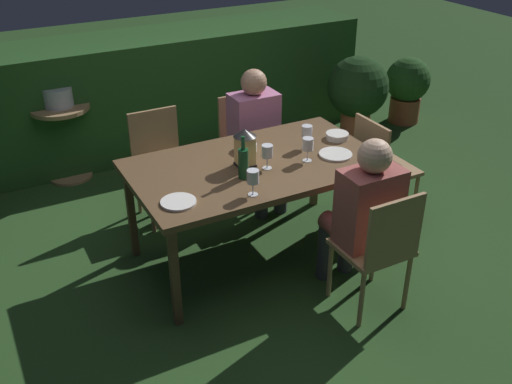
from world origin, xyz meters
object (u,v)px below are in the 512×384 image
object	(u,v)px
lantern_centerpiece	(245,146)
potted_plant_corner	(407,86)
wine_glass_b	(307,132)
ice_bucket	(57,96)
dining_table	(256,170)
side_table	(63,131)
chair_side_left_b	(379,246)
plate_b	(336,154)
person_in_pink	(257,133)
bowl_olives	(337,136)
chair_side_right_b	(247,141)
wine_glass_c	(253,178)
chair_side_right_a	(161,160)
bowl_bread	(246,147)
person_in_rust	(362,211)
plate_a	(178,202)
wine_glass_a	(267,152)
potted_plant_by_hedge	(358,91)
green_bottle_on_table	(243,162)
wine_glass_d	(308,145)
chair_head_far	(380,165)

from	to	relation	value
lantern_centerpiece	potted_plant_corner	world-z (taller)	lantern_centerpiece
wine_glass_b	ice_bucket	size ratio (longest dim) A/B	0.49
dining_table	side_table	world-z (taller)	dining_table
dining_table	lantern_centerpiece	bearing A→B (deg)	-179.35
lantern_centerpiece	ice_bucket	xyz separation A→B (m)	(-0.85, 1.91, -0.11)
chair_side_left_b	plate_b	bearing A→B (deg)	77.47
dining_table	ice_bucket	distance (m)	2.13
lantern_centerpiece	person_in_pink	bearing A→B (deg)	56.08
chair_side_left_b	bowl_olives	xyz separation A→B (m)	(0.34, 0.97, 0.30)
chair_side_right_b	wine_glass_c	size ratio (longest dim) A/B	5.15
chair_side_right_a	bowl_bread	xyz separation A→B (m)	(0.42, -0.68, 0.30)
side_table	lantern_centerpiece	bearing A→B (deg)	-66.07
plate_b	person_in_rust	bearing A→B (deg)	-106.83
wine_glass_b	bowl_olives	size ratio (longest dim) A/B	1.00
bowl_bread	potted_plant_corner	world-z (taller)	bowl_bread
person_in_pink	plate_a	world-z (taller)	person_in_pink
chair_side_right_b	lantern_centerpiece	size ratio (longest dim) A/B	3.28
person_in_rust	wine_glass_a	xyz separation A→B (m)	(-0.36, 0.59, 0.24)
wine_glass_c	potted_plant_by_hedge	xyz separation A→B (m)	(2.12, 1.75, -0.34)
chair_side_left_b	person_in_rust	world-z (taller)	person_in_rust
plate_a	plate_b	bearing A→B (deg)	5.00
person_in_rust	chair_side_right_a	distance (m)	1.77
lantern_centerpiece	potted_plant_by_hedge	world-z (taller)	lantern_centerpiece
dining_table	bowl_olives	size ratio (longest dim) A/B	10.15
chair_side_right_a	bowl_olives	world-z (taller)	chair_side_right_a
plate_b	side_table	distance (m)	2.56
lantern_centerpiece	potted_plant_by_hedge	xyz separation A→B (m)	(1.98, 1.37, -0.37)
dining_table	person_in_rust	xyz separation A→B (m)	(0.39, -0.70, -0.07)
green_bottle_on_table	person_in_pink	bearing A→B (deg)	56.62
wine_glass_b	wine_glass_d	world-z (taller)	same
chair_side_right_a	side_table	world-z (taller)	chair_side_right_a
bowl_bread	wine_glass_a	bearing A→B (deg)	-90.46
person_in_pink	green_bottle_on_table	distance (m)	1.04
plate_a	potted_plant_corner	distance (m)	3.83
wine_glass_a	bowl_bread	distance (m)	0.33
wine_glass_c	potted_plant_corner	size ratio (longest dim) A/B	0.23
bowl_olives	person_in_rust	bearing A→B (deg)	-113.67
wine_glass_c	bowl_bread	bearing A→B (deg)	66.67
lantern_centerpiece	bowl_bread	bearing A→B (deg)	61.64
lantern_centerpiece	plate_a	distance (m)	0.66
lantern_centerpiece	chair_side_right_b	bearing A→B (deg)	62.29
bowl_olives	ice_bucket	xyz separation A→B (m)	(-1.66, 1.83, 0.01)
potted_plant_corner	lantern_centerpiece	bearing A→B (deg)	-151.31
wine_glass_d	plate_b	xyz separation A→B (m)	(0.22, -0.02, -0.11)
green_bottle_on_table	wine_glass_b	world-z (taller)	green_bottle_on_table
dining_table	plate_a	distance (m)	0.72
chair_side_right_b	wine_glass_b	size ratio (longest dim) A/B	5.15
wine_glass_a	bowl_olives	distance (m)	0.73
person_in_rust	bowl_bread	world-z (taller)	person_in_rust
chair_head_far	wine_glass_d	size ratio (longest dim) A/B	5.15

